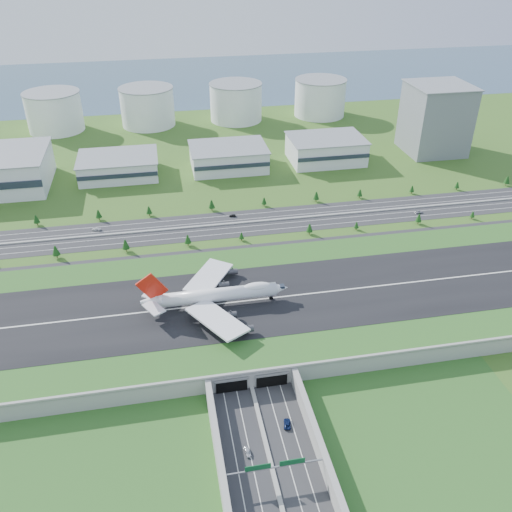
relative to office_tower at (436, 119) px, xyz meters
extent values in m
plane|color=#315B1C|center=(-200.00, -195.00, -27.50)|extent=(1200.00, 1200.00, 0.00)
cube|color=gray|center=(-200.00, -195.00, -23.50)|extent=(520.00, 100.00, 8.00)
cube|color=#29531C|center=(-200.00, -195.00, -19.42)|extent=(520.00, 100.00, 0.16)
cube|color=black|center=(-200.00, -195.00, -19.28)|extent=(520.00, 58.00, 0.12)
cube|color=silver|center=(-200.00, -195.00, -19.20)|extent=(520.00, 0.90, 0.02)
cube|color=gray|center=(-200.00, -244.40, -18.90)|extent=(520.00, 1.20, 1.20)
cube|color=gray|center=(-218.20, -295.00, -23.50)|extent=(2.40, 100.00, 8.00)
cube|color=gray|center=(-181.80, -295.00, -23.50)|extent=(2.40, 100.00, 8.00)
cube|color=black|center=(-208.50, -245.20, -24.30)|extent=(13.00, 1.20, 6.00)
cube|color=black|center=(-191.50, -245.20, -24.30)|extent=(13.00, 1.20, 6.00)
cylinder|color=gray|center=(-219.00, -290.00, -24.00)|extent=(0.70, 0.70, 7.00)
cylinder|color=gray|center=(-181.00, -290.00, -24.00)|extent=(0.70, 0.70, 7.00)
cube|color=gray|center=(-200.00, -290.00, -20.30)|extent=(38.00, 0.50, 0.50)
cube|color=#0C4C23|center=(-206.00, -290.10, -18.90)|extent=(9.00, 0.30, 2.40)
cube|color=#0C4C23|center=(-194.00, -290.10, -18.90)|extent=(9.00, 0.30, 2.40)
cube|color=#28282B|center=(-200.00, -100.00, -27.44)|extent=(560.00, 36.00, 0.12)
cylinder|color=#3D2819|center=(-292.84, -122.00, -26.06)|extent=(0.50, 0.50, 2.87)
cone|color=#103C14|center=(-292.84, -122.00, -22.39)|extent=(4.47, 4.47, 5.75)
cylinder|color=#3D2819|center=(-253.28, -122.00, -26.10)|extent=(0.50, 0.50, 2.81)
cone|color=#103C14|center=(-253.28, -122.00, -22.51)|extent=(4.37, 4.37, 5.62)
cylinder|color=#3D2819|center=(-216.67, -122.00, -26.19)|extent=(0.50, 0.50, 2.61)
cone|color=#103C14|center=(-216.67, -122.00, -22.85)|extent=(4.07, 4.07, 5.23)
cylinder|color=#3D2819|center=(-183.97, -122.00, -26.50)|extent=(0.50, 0.50, 2.01)
cone|color=#103C14|center=(-183.97, -122.00, -23.93)|extent=(3.12, 3.12, 4.01)
cylinder|color=#3D2819|center=(-140.92, -122.00, -26.20)|extent=(0.50, 0.50, 2.60)
cone|color=#103C14|center=(-140.92, -122.00, -22.88)|extent=(4.04, 4.04, 5.19)
cylinder|color=#3D2819|center=(-110.12, -122.00, -26.51)|extent=(0.50, 0.50, 1.98)
cone|color=#103C14|center=(-110.12, -122.00, -23.98)|extent=(3.08, 3.08, 3.97)
cylinder|color=#3D2819|center=(-68.08, -122.00, -26.23)|extent=(0.50, 0.50, 2.55)
cone|color=#103C14|center=(-68.08, -122.00, -22.97)|extent=(3.96, 3.96, 5.09)
cylinder|color=#3D2819|center=(-30.10, -122.00, -26.51)|extent=(0.50, 0.50, 1.99)
cone|color=#103C14|center=(-30.10, -122.00, -23.97)|extent=(3.09, 3.09, 3.97)
cylinder|color=#3D2819|center=(-310.22, -78.00, -26.21)|extent=(0.50, 0.50, 2.58)
cone|color=#103C14|center=(-310.22, -78.00, -22.92)|extent=(4.01, 4.01, 5.16)
cylinder|color=#3D2819|center=(-271.34, -78.00, -26.20)|extent=(0.50, 0.50, 2.61)
cone|color=#103C14|center=(-271.34, -78.00, -22.86)|extent=(4.06, 4.06, 5.22)
cylinder|color=#3D2819|center=(-238.83, -78.00, -26.26)|extent=(0.50, 0.50, 2.48)
cone|color=#103C14|center=(-238.83, -78.00, -23.09)|extent=(3.86, 3.86, 4.97)
cylinder|color=#3D2819|center=(-197.08, -78.00, -26.12)|extent=(0.50, 0.50, 2.75)
cone|color=#103C14|center=(-197.08, -78.00, -22.61)|extent=(4.28, 4.28, 5.50)
cylinder|color=#3D2819|center=(-160.97, -78.00, -26.36)|extent=(0.50, 0.50, 2.28)
cone|color=#103C14|center=(-160.97, -78.00, -23.45)|extent=(3.54, 3.54, 4.55)
cylinder|color=#3D2819|center=(-123.86, -78.00, -26.16)|extent=(0.50, 0.50, 2.67)
cone|color=#103C14|center=(-123.86, -78.00, -22.75)|extent=(4.16, 4.16, 5.35)
cylinder|color=#3D2819|center=(-91.91, -78.00, -26.31)|extent=(0.50, 0.50, 2.38)
cone|color=#103C14|center=(-91.91, -78.00, -23.27)|extent=(3.70, 3.70, 4.76)
cylinder|color=#3D2819|center=(-52.57, -78.00, -26.41)|extent=(0.50, 0.50, 2.18)
cone|color=#103C14|center=(-52.57, -78.00, -23.62)|extent=(3.39, 3.39, 4.36)
cylinder|color=#3D2819|center=(-17.48, -78.00, -26.39)|extent=(0.50, 0.50, 2.22)
cone|color=#103C14|center=(-17.48, -78.00, -23.56)|extent=(3.45, 3.45, 4.44)
cylinder|color=#3D2819|center=(22.30, -78.00, -26.13)|extent=(0.50, 0.50, 2.73)
cone|color=#103C14|center=(22.30, -78.00, -22.64)|extent=(4.25, 4.25, 5.47)
cube|color=silver|center=(-260.00, -5.00, -20.00)|extent=(58.00, 42.00, 15.00)
cube|color=silver|center=(-175.00, -5.00, -19.00)|extent=(58.00, 42.00, 17.00)
cube|color=silver|center=(-95.00, -5.00, -18.00)|extent=(58.00, 42.00, 19.00)
cube|color=slate|center=(0.00, 0.00, 0.00)|extent=(46.00, 46.00, 55.00)
cylinder|color=white|center=(-320.00, 115.00, -10.00)|extent=(50.00, 50.00, 35.00)
cylinder|color=white|center=(-235.00, 115.00, -10.00)|extent=(50.00, 50.00, 35.00)
cylinder|color=white|center=(-150.00, 115.00, -10.00)|extent=(50.00, 50.00, 35.00)
cylinder|color=white|center=(-65.00, 115.00, -10.00)|extent=(50.00, 50.00, 35.00)
cube|color=#355167|center=(-200.00, 285.00, -27.47)|extent=(1200.00, 260.00, 0.06)
cylinder|color=white|center=(-207.98, -195.76, -13.23)|extent=(57.84, 6.95, 6.61)
cone|color=white|center=(-177.02, -195.94, -13.23)|extent=(8.30, 6.65, 6.61)
cone|color=white|center=(-238.94, -195.58, -12.82)|extent=(10.36, 6.67, 6.61)
ellipsoid|color=white|center=(-188.33, -195.88, -10.86)|extent=(14.11, 5.23, 4.06)
cube|color=white|center=(-210.15, -213.29, -14.27)|extent=(27.70, 33.41, 1.63)
cube|color=white|center=(-209.94, -178.20, -14.27)|extent=(27.92, 33.35, 1.63)
cylinder|color=#38383D|center=(-203.13, -208.17, -16.54)|extent=(5.39, 3.13, 3.10)
cylinder|color=#38383D|center=(-197.18, -219.56, -16.54)|extent=(5.39, 3.13, 3.10)
cylinder|color=#38383D|center=(-202.98, -183.40, -16.54)|extent=(5.39, 3.13, 3.10)
cylinder|color=#38383D|center=(-196.90, -172.09, -16.54)|extent=(5.39, 3.13, 3.10)
cube|color=white|center=(-237.95, -202.29, -12.00)|extent=(11.00, 12.93, 0.62)
cube|color=white|center=(-237.87, -188.87, -12.00)|extent=(11.08, 12.93, 0.62)
cube|color=red|center=(-237.91, -195.58, -4.98)|extent=(14.72, 1.02, 15.47)
cylinder|color=black|center=(-181.31, -195.92, -18.65)|extent=(1.96, 0.72, 1.96)
cylinder|color=black|center=(-212.13, -199.04, -18.65)|extent=(1.96, 0.72, 1.96)
cylinder|color=black|center=(-212.09, -192.43, -18.65)|extent=(1.96, 0.72, 1.96)
cylinder|color=black|center=(-218.32, -199.00, -18.65)|extent=(1.96, 0.72, 1.96)
cylinder|color=black|center=(-218.28, -192.40, -18.65)|extent=(1.96, 0.72, 1.96)
imported|color=silver|center=(-207.38, -277.19, -26.55)|extent=(2.40, 5.01, 1.65)
imported|color=#0D1A45|center=(-190.02, -267.09, -26.59)|extent=(3.77, 6.11, 1.58)
imported|color=black|center=(-184.68, -89.80, -26.66)|extent=(4.47, 1.89, 1.43)
imported|color=silver|center=(-60.94, -107.80, -26.61)|extent=(5.69, 2.93, 1.54)
imported|color=silver|center=(-272.33, -92.42, -26.52)|extent=(6.40, 4.35, 1.72)
camera|label=1|loc=(-228.73, -406.65, 138.75)|focal=38.00mm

